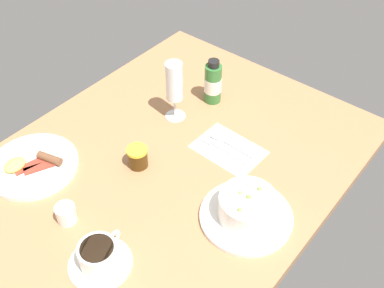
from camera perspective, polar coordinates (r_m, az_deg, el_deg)
The scene contains 9 objects.
ground_plane at distance 126.92cm, azimuth -3.10°, elevation -2.84°, with size 110.00×84.00×3.00cm, color #A8754C.
porridge_bowl at distance 111.66cm, azimuth 6.79°, elevation -7.93°, with size 22.57×22.57×8.45cm.
cutlery_setting at distance 129.73cm, azimuth 4.39°, elevation -0.52°, with size 13.80×19.22×0.90cm.
coffee_cup at distance 106.11cm, azimuth -11.35°, elevation -13.41°, with size 14.32×14.30×6.44cm.
creamer_jug at distance 115.39cm, azimuth -15.19°, elevation -8.23°, with size 5.80×4.80×5.47cm.
wine_glass at distance 132.52cm, azimuth -2.19°, elevation 7.36°, with size 6.09×6.09×18.84cm.
jam_jar at distance 123.91cm, azimuth -6.70°, elevation -1.60°, with size 5.57×5.57×5.95cm.
sauce_bottle_green at distance 141.99cm, azimuth 2.59°, elevation 7.51°, with size 5.33×5.33×14.59cm.
breakfast_plate at distance 130.95cm, azimuth -19.02°, elevation -2.50°, with size 23.99×23.99×3.70cm.
Camera 1 is at (-62.78, -60.03, 91.03)cm, focal length 43.38 mm.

